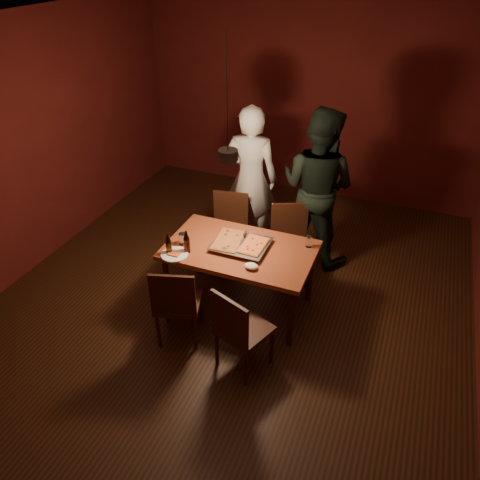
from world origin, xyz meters
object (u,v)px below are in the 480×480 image
at_px(chair_far_left, 229,223).
at_px(chair_near_right, 238,326).
at_px(pendant_lamp, 228,154).
at_px(chair_near_left, 176,299).
at_px(beer_bottle_b, 187,242).
at_px(plate_slice, 175,254).
at_px(beer_bottle_a, 169,244).
at_px(pizza_tray, 241,245).
at_px(diner_dark, 317,187).
at_px(chair_far_right, 290,235).
at_px(diner_white, 251,178).
at_px(dining_table, 240,254).

relative_size(chair_far_left, chair_near_right, 0.89).
bearing_deg(pendant_lamp, chair_near_left, -109.72).
height_order(beer_bottle_b, plate_slice, beer_bottle_b).
bearing_deg(beer_bottle_a, beer_bottle_b, 30.50).
height_order(beer_bottle_a, pendant_lamp, pendant_lamp).
distance_m(beer_bottle_b, plate_slice, 0.17).
bearing_deg(pizza_tray, diner_dark, 64.84).
height_order(beer_bottle_a, beer_bottle_b, beer_bottle_b).
bearing_deg(chair_far_right, plate_slice, 28.20).
height_order(chair_near_right, diner_white, diner_white).
bearing_deg(plate_slice, chair_near_right, -29.04).
relative_size(pizza_tray, pendant_lamp, 0.50).
distance_m(chair_near_left, beer_bottle_a, 0.56).
relative_size(beer_bottle_b, diner_white, 0.13).
distance_m(chair_near_right, diner_dark, 2.13).
distance_m(chair_near_left, chair_near_right, 0.68).
height_order(beer_bottle_b, diner_white, diner_white).
xyz_separation_m(dining_table, beer_bottle_b, (-0.47, -0.25, 0.19)).
bearing_deg(pizza_tray, pendant_lamp, -159.93).
bearing_deg(plate_slice, chair_near_left, -61.81).
bearing_deg(plate_slice, chair_far_left, 83.71).
relative_size(chair_far_left, pizza_tray, 0.88).
height_order(chair_far_left, diner_dark, diner_dark).
bearing_deg(diner_white, pizza_tray, 97.88).
bearing_deg(pendant_lamp, diner_white, 101.16).
height_order(chair_near_left, chair_near_right, same).
distance_m(chair_near_left, beer_bottle_b, 0.59).
xyz_separation_m(pizza_tray, plate_slice, (-0.56, -0.38, -0.01)).
distance_m(chair_near_right, pizza_tray, 0.95).
height_order(plate_slice, diner_dark, diner_dark).
distance_m(dining_table, pendant_lamp, 1.09).
distance_m(chair_near_left, pizza_tray, 0.86).
height_order(pizza_tray, beer_bottle_b, beer_bottle_b).
bearing_deg(pizza_tray, chair_near_left, -119.34).
height_order(dining_table, beer_bottle_b, beer_bottle_b).
distance_m(chair_far_left, chair_far_right, 0.75).
bearing_deg(diner_white, beer_bottle_a, 72.20).
height_order(beer_bottle_a, diner_dark, diner_dark).
height_order(chair_far_left, chair_near_right, same).
distance_m(dining_table, chair_far_right, 0.82).
distance_m(chair_far_right, chair_near_right, 1.58).
height_order(chair_near_left, plate_slice, chair_near_left).
bearing_deg(chair_near_left, diner_white, 73.04).
bearing_deg(pizza_tray, chair_near_right, -73.66).
xyz_separation_m(dining_table, chair_far_right, (0.31, 0.74, -0.14)).
height_order(beer_bottle_b, diner_dark, diner_dark).
height_order(dining_table, chair_near_left, chair_near_left).
xyz_separation_m(chair_near_left, plate_slice, (-0.20, 0.37, 0.22)).
bearing_deg(diner_white, chair_far_left, 72.59).
height_order(chair_far_right, chair_near_right, same).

